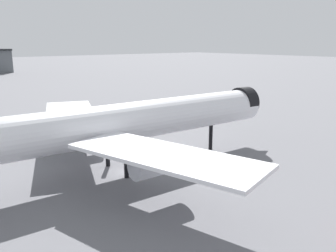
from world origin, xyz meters
name	(u,v)px	position (x,y,z in m)	size (l,w,h in m)	color
ground	(124,172)	(0.00, 0.00, 0.00)	(900.00, 900.00, 0.00)	slate
airliner_near_gate	(129,122)	(1.71, 0.99, 7.79)	(62.47, 56.90, 17.69)	white
traffic_cone_near_nose	(26,128)	(-2.93, 39.05, 0.29)	(0.46, 0.46, 0.57)	#F2600C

